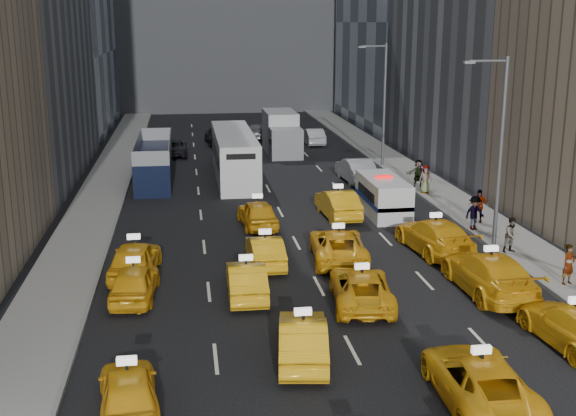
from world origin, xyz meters
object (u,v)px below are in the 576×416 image
pedestrian_0 (569,264)px  box_truck (282,133)px  nypd_van (383,197)px  double_decker (154,161)px  city_bus (234,155)px

pedestrian_0 → box_truck: bearing=84.1°
pedestrian_0 → nypd_van: bearing=90.9°
double_decker → city_bus: size_ratio=0.81×
city_bus → pedestrian_0: size_ratio=7.45×
city_bus → box_truck: bearing=59.3°
double_decker → box_truck: (9.97, 9.71, 0.20)m
double_decker → pedestrian_0: bearing=-49.3°
nypd_van → double_decker: double_decker is taller
box_truck → pedestrian_0: bearing=-83.6°
nypd_van → pedestrian_0: nypd_van is taller
city_bus → box_truck: (4.56, 9.28, 0.07)m
city_bus → box_truck: 10.34m
pedestrian_0 → double_decker: bearing=108.6°
nypd_van → pedestrian_0: 13.02m
nypd_van → double_decker: size_ratio=0.53×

